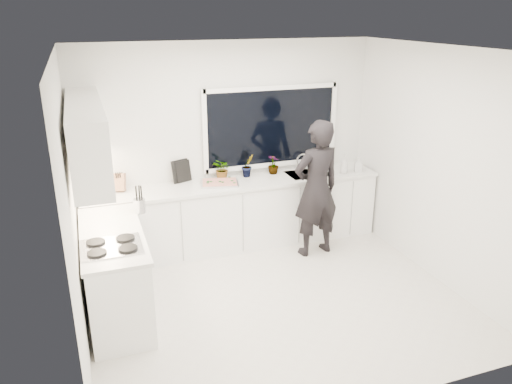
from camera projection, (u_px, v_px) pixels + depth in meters
name	position (u px, v px, depth m)	size (l,w,h in m)	color
floor	(275.00, 299.00, 5.60)	(4.00, 3.50, 0.02)	beige
wall_back	(228.00, 144.00, 6.69)	(4.00, 0.02, 2.70)	white
wall_left	(70.00, 210.00, 4.50)	(0.02, 3.50, 2.70)	white
wall_right	(438.00, 166.00, 5.76)	(0.02, 3.50, 2.70)	white
ceiling	(279.00, 48.00, 4.66)	(4.00, 3.50, 0.02)	white
window	(271.00, 127.00, 6.78)	(1.80, 0.02, 1.00)	black
base_cabinets_back	(236.00, 215.00, 6.73)	(3.92, 0.58, 0.88)	white
base_cabinets_left	(116.00, 274.00, 5.23)	(0.58, 1.60, 0.88)	white
countertop_back	(236.00, 183.00, 6.56)	(3.94, 0.62, 0.04)	silver
countertop_left	(111.00, 234.00, 5.07)	(0.62, 1.60, 0.04)	silver
upper_cabinets	(87.00, 137.00, 5.02)	(0.34, 2.10, 0.70)	white
sink	(308.00, 177.00, 6.91)	(0.58, 0.42, 0.14)	silver
faucet	(302.00, 162.00, 7.03)	(0.03, 0.03, 0.22)	silver
stovetop	(112.00, 246.00, 4.74)	(0.56, 0.48, 0.03)	black
person	(316.00, 189.00, 6.37)	(0.65, 0.43, 1.80)	black
pizza_tray	(220.00, 183.00, 6.46)	(0.48, 0.36, 0.03)	#AFB0B4
pizza	(220.00, 182.00, 6.45)	(0.44, 0.31, 0.01)	#B21724
watering_can	(320.00, 164.00, 7.09)	(0.14, 0.14, 0.13)	#141BC0
paper_towel_roll	(87.00, 186.00, 6.03)	(0.11, 0.11, 0.26)	white
knife_block	(120.00, 183.00, 6.19)	(0.13, 0.10, 0.22)	#997747
utensil_crock	(140.00, 206.00, 5.55)	(0.13, 0.13, 0.16)	#B7B8BC
picture_frame_large	(183.00, 171.00, 6.52)	(0.22, 0.02, 0.28)	black
picture_frame_small	(181.00, 171.00, 6.51)	(0.25, 0.02, 0.30)	black
herb_plants	(239.00, 167.00, 6.69)	(0.98, 0.32, 0.31)	#26662D
soap_bottles	(350.00, 164.00, 6.89)	(0.36, 0.14, 0.27)	#D8BF66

